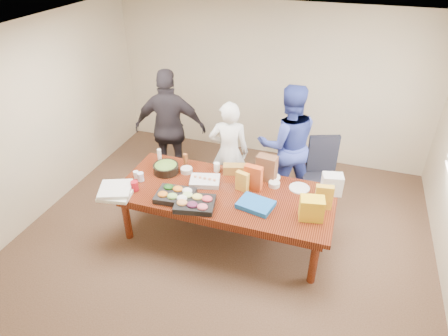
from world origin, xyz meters
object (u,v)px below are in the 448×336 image
(conference_table, at_px, (225,214))
(person_right, at_px, (287,144))
(salad_bowl, at_px, (166,168))
(office_chair, at_px, (319,177))
(person_center, at_px, (229,153))
(sheet_cake, at_px, (205,181))

(conference_table, distance_m, person_right, 1.44)
(salad_bowl, bearing_deg, person_right, 33.81)
(office_chair, height_order, person_right, person_right)
(conference_table, relative_size, office_chair, 2.64)
(conference_table, relative_size, person_center, 1.73)
(office_chair, relative_size, person_right, 0.57)
(office_chair, relative_size, salad_bowl, 2.98)
(office_chair, bearing_deg, person_right, 146.86)
(person_right, distance_m, salad_bowl, 1.82)
(person_right, distance_m, sheet_cake, 1.42)
(office_chair, height_order, person_center, person_center)
(conference_table, height_order, sheet_cake, sheet_cake)
(sheet_cake, xyz_separation_m, salad_bowl, (-0.61, 0.09, 0.02))
(office_chair, xyz_separation_m, salad_bowl, (-2.03, -0.89, 0.28))
(conference_table, relative_size, sheet_cake, 7.21)
(office_chair, distance_m, sheet_cake, 1.74)
(salad_bowl, bearing_deg, office_chair, 23.80)
(office_chair, height_order, salad_bowl, office_chair)
(sheet_cake, bearing_deg, person_center, 68.82)
(sheet_cake, height_order, salad_bowl, salad_bowl)
(office_chair, distance_m, person_center, 1.37)
(conference_table, distance_m, sheet_cake, 0.53)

